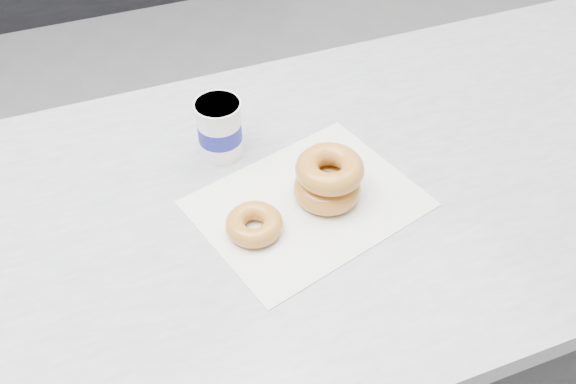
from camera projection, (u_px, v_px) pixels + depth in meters
name	position (u px, v px, depth m)	size (l,w,h in m)	color
ground	(137.00, 295.00, 2.00)	(5.00, 5.00, 0.00)	gray
wax_paper	(308.00, 203.00, 1.03)	(0.34, 0.26, 0.00)	silver
donut_single	(254.00, 224.00, 0.97)	(0.09, 0.09, 0.03)	#C37535
donut_stack	(328.00, 179.00, 1.01)	(0.13, 0.13, 0.08)	#C37535
coffee_cup	(220.00, 128.00, 1.08)	(0.10, 0.10, 0.11)	white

